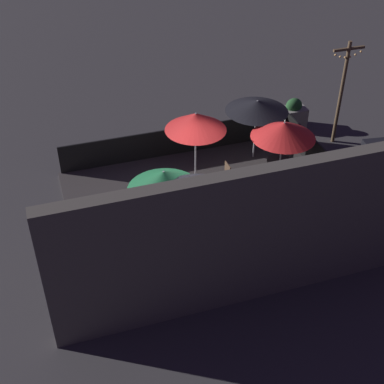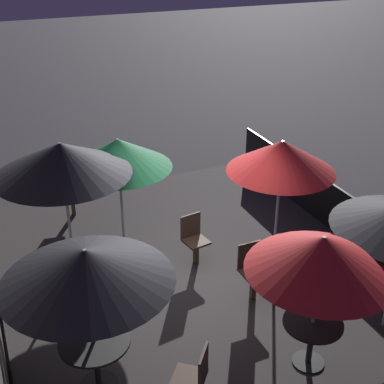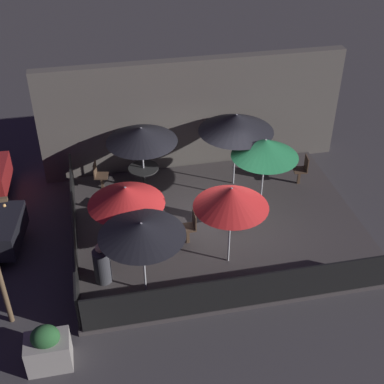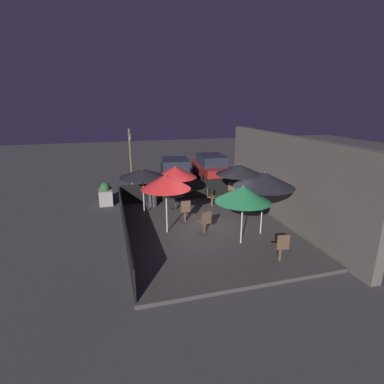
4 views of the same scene
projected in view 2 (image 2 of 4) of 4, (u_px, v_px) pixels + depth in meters
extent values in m
plane|color=#383538|center=(193.00, 280.00, 9.32)|extent=(60.00, 60.00, 0.00)
cube|color=#383333|center=(193.00, 277.00, 9.29)|extent=(7.94, 6.33, 0.12)
cube|color=black|center=(344.00, 216.00, 10.15)|extent=(7.74, 0.05, 0.95)
cylinder|color=#B2B2B7|center=(92.00, 322.00, 6.57)|extent=(0.05, 0.05, 2.12)
cone|color=black|center=(86.00, 266.00, 6.19)|extent=(2.09, 2.09, 0.44)
cylinder|color=#B2B2B7|center=(316.00, 304.00, 6.95)|extent=(0.05, 0.05, 2.04)
cone|color=red|center=(322.00, 254.00, 6.60)|extent=(1.93, 1.93, 0.49)
cylinder|color=#B2B2B7|center=(278.00, 203.00, 9.20)|extent=(0.05, 0.05, 2.28)
cone|color=red|center=(282.00, 156.00, 8.81)|extent=(1.83, 1.83, 0.54)
cylinder|color=#B2B2B7|center=(121.00, 193.00, 9.75)|extent=(0.05, 0.05, 2.09)
cone|color=#1E6B3D|center=(118.00, 153.00, 9.40)|extent=(1.91, 1.91, 0.54)
cylinder|color=#B2B2B7|center=(68.00, 210.00, 8.86)|extent=(0.05, 0.05, 2.39)
cone|color=black|center=(62.00, 159.00, 8.44)|extent=(2.22, 2.22, 0.54)
cylinder|color=black|center=(99.00, 384.00, 7.04)|extent=(0.50, 0.50, 0.02)
cylinder|color=black|center=(97.00, 364.00, 6.88)|extent=(0.08, 0.08, 0.73)
cylinder|color=black|center=(94.00, 342.00, 6.71)|extent=(0.91, 0.91, 0.04)
cylinder|color=black|center=(308.00, 362.00, 7.41)|extent=(0.44, 0.44, 0.02)
cylinder|color=black|center=(310.00, 344.00, 7.26)|extent=(0.08, 0.08, 0.67)
cylinder|color=black|center=(313.00, 323.00, 7.10)|extent=(0.81, 0.81, 0.04)
cube|color=#4C3828|center=(189.00, 378.00, 6.55)|extent=(0.56, 0.56, 0.04)
cube|color=#4C3828|center=(203.00, 366.00, 6.40)|extent=(0.33, 0.27, 0.44)
cube|color=#4C3828|center=(253.00, 286.00, 8.56)|extent=(0.08, 0.08, 0.48)
cube|color=#4C3828|center=(254.00, 273.00, 8.45)|extent=(0.41, 0.41, 0.04)
cube|color=#4C3828|center=(249.00, 254.00, 8.48)|extent=(0.04, 0.40, 0.44)
cube|color=#4C3828|center=(196.00, 253.00, 9.49)|extent=(0.09, 0.09, 0.43)
cube|color=#4C3828|center=(196.00, 241.00, 9.38)|extent=(0.46, 0.46, 0.04)
cube|color=#4C3828|center=(190.00, 225.00, 9.41)|extent=(0.09, 0.40, 0.44)
cube|color=#4C3828|center=(73.00, 205.00, 11.06)|extent=(0.09, 0.09, 0.47)
cube|color=#4C3828|center=(72.00, 194.00, 10.95)|extent=(0.45, 0.45, 0.04)
cube|color=#4C3828|center=(70.00, 179.00, 11.00)|extent=(0.09, 0.40, 0.44)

